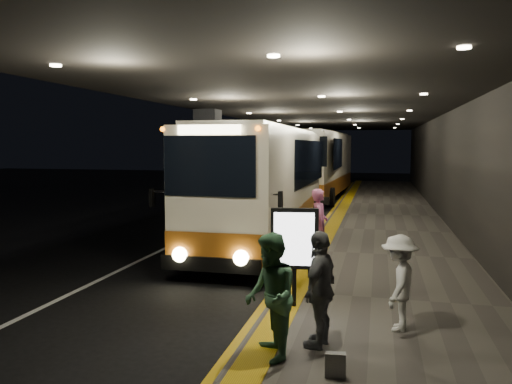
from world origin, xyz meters
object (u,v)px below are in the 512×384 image
at_px(info_sign, 294,241).
at_px(coach_main, 267,189).
at_px(passenger_waiting_green, 271,297).
at_px(passenger_boarding, 319,224).
at_px(bag_polka, 335,365).
at_px(passenger_waiting_grey, 320,289).
at_px(stanchion_post, 309,255).
at_px(passenger_waiting_white, 399,283).
at_px(coach_second, 319,168).

bearing_deg(info_sign, coach_main, 98.91).
height_order(passenger_waiting_green, info_sign, info_sign).
distance_m(passenger_boarding, passenger_waiting_green, 6.43).
distance_m(passenger_boarding, bag_polka, 6.91).
distance_m(passenger_waiting_grey, stanchion_post, 3.84).
bearing_deg(coach_main, passenger_waiting_white, -64.26).
relative_size(passenger_waiting_grey, stanchion_post, 1.68).
distance_m(coach_second, info_sign, 20.32).
height_order(passenger_boarding, passenger_waiting_green, passenger_boarding).
relative_size(coach_main, passenger_boarding, 6.26).
bearing_deg(info_sign, stanchion_post, 82.41).
bearing_deg(passenger_waiting_green, passenger_waiting_white, 108.06).
bearing_deg(coach_second, coach_main, -87.90).
distance_m(coach_main, passenger_waiting_white, 8.65).
bearing_deg(stanchion_post, bag_polka, -78.15).
bearing_deg(coach_main, coach_second, 88.19).
xyz_separation_m(passenger_waiting_white, stanchion_post, (-1.83, 2.79, -0.26)).
bearing_deg(stanchion_post, passenger_boarding, 90.42).
bearing_deg(passenger_waiting_white, coach_second, -158.99).
relative_size(coach_main, bag_polka, 35.85).
distance_m(passenger_waiting_green, bag_polka, 1.24).
distance_m(passenger_waiting_green, info_sign, 2.33).
xyz_separation_m(passenger_waiting_green, stanchion_post, (-0.06, 4.37, -0.37)).
bearing_deg(passenger_waiting_white, stanchion_post, -135.93).
bearing_deg(passenger_waiting_green, info_sign, 157.74).
bearing_deg(coach_main, info_sign, -74.54).
height_order(coach_main, info_sign, coach_main).
height_order(coach_second, stanchion_post, coach_second).
height_order(passenger_waiting_white, info_sign, info_sign).
bearing_deg(stanchion_post, passenger_waiting_grey, -79.76).
distance_m(bag_polka, stanchion_post, 4.84).
distance_m(passenger_waiting_grey, bag_polka, 1.23).
height_order(passenger_waiting_white, bag_polka, passenger_waiting_white).
relative_size(passenger_boarding, bag_polka, 5.73).
relative_size(bag_polka, stanchion_post, 0.31).
relative_size(coach_second, passenger_waiting_grey, 6.98).
xyz_separation_m(coach_second, passenger_waiting_white, (3.78, -20.95, -0.89)).
relative_size(passenger_waiting_grey, info_sign, 0.95).
xyz_separation_m(bag_polka, info_sign, (-0.98, 2.66, 1.08)).
relative_size(passenger_waiting_white, stanchion_post, 1.50).
bearing_deg(passenger_waiting_white, bag_polka, -12.71).
distance_m(info_sign, stanchion_post, 2.19).
distance_m(passenger_boarding, passenger_waiting_grey, 5.87).
bearing_deg(bag_polka, passenger_boarding, 98.44).
xyz_separation_m(passenger_boarding, bag_polka, (1.01, -6.79, -0.76)).
xyz_separation_m(passenger_waiting_grey, stanchion_post, (-0.68, 3.77, -0.35)).
bearing_deg(bag_polka, passenger_waiting_white, 66.50).
bearing_deg(passenger_boarding, coach_main, 26.68).
relative_size(passenger_waiting_green, bag_polka, 5.51).
bearing_deg(passenger_waiting_grey, passenger_waiting_white, 143.98).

